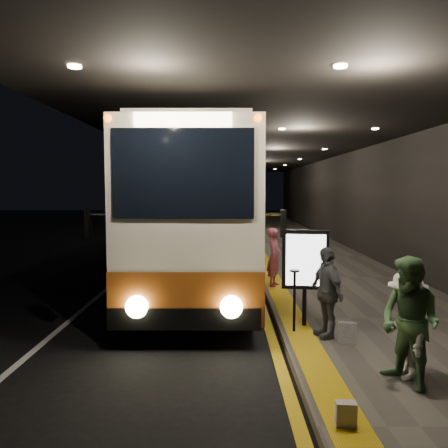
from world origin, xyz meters
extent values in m
plane|color=black|center=(0.00, 0.00, 0.00)|extent=(90.00, 90.00, 0.00)
cube|color=silver|center=(-1.80, 5.00, 0.01)|extent=(0.12, 50.00, 0.01)
cube|color=gold|center=(2.35, 5.00, 0.01)|extent=(0.18, 50.00, 0.01)
cube|color=#514C44|center=(4.75, 5.00, 0.07)|extent=(4.50, 50.00, 0.15)
cube|color=gold|center=(2.85, 5.00, 0.16)|extent=(0.50, 50.00, 0.01)
cube|color=black|center=(7.00, 5.00, 3.00)|extent=(0.10, 50.00, 6.00)
cube|color=black|center=(-1.50, 4.00, 2.20)|extent=(0.80, 0.80, 4.40)
cube|color=black|center=(-1.50, 16.00, 2.20)|extent=(0.80, 0.80, 4.40)
cube|color=black|center=(2.50, 5.00, 4.60)|extent=(9.00, 50.00, 0.40)
cube|color=#F0E4C9|center=(0.79, 1.70, 2.23)|extent=(2.71, 12.73, 3.60)
cube|color=#914615|center=(0.79, 1.70, 0.90)|extent=(2.73, 12.75, 0.95)
cube|color=black|center=(0.79, -4.68, 3.02)|extent=(2.33, 0.07, 1.48)
cube|color=black|center=(0.79, -4.60, 0.58)|extent=(2.60, 0.26, 0.37)
cylinder|color=black|center=(-0.41, -2.32, 0.53)|extent=(0.30, 1.06, 1.06)
cylinder|color=black|center=(2.00, -2.32, 0.53)|extent=(0.30, 1.06, 1.06)
cylinder|color=black|center=(-0.41, 5.94, 0.53)|extent=(0.30, 1.06, 1.06)
cylinder|color=black|center=(2.00, 5.94, 0.53)|extent=(0.30, 1.06, 1.06)
sphere|color=#FFEAA5|center=(0.00, -4.69, 0.79)|extent=(0.38, 0.38, 0.38)
sphere|color=#FFEAA5|center=(1.59, -4.69, 0.79)|extent=(0.38, 0.38, 0.38)
cube|color=#FFF2BF|center=(0.79, -4.69, 3.90)|extent=(1.59, 0.06, 0.23)
cube|color=#F0E4C9|center=(1.12, 17.68, 1.97)|extent=(2.51, 11.31, 3.20)
cube|color=#914615|center=(1.12, 17.68, 0.80)|extent=(2.53, 11.33, 0.85)
cube|color=black|center=(1.12, 12.01, 2.68)|extent=(2.07, 0.09, 1.32)
cube|color=black|center=(1.12, 12.09, 0.52)|extent=(2.31, 0.28, 0.33)
cylinder|color=black|center=(0.07, 14.11, 0.47)|extent=(0.26, 0.94, 0.94)
cylinder|color=black|center=(2.18, 14.11, 0.47)|extent=(0.26, 0.94, 0.94)
cylinder|color=black|center=(0.07, 21.44, 0.47)|extent=(0.26, 0.94, 0.94)
cylinder|color=black|center=(2.18, 21.44, 0.47)|extent=(0.26, 0.94, 0.94)
cube|color=#F0E4C9|center=(1.03, 30.05, 2.19)|extent=(3.43, 12.66, 3.55)
cube|color=#914615|center=(1.03, 30.05, 0.89)|extent=(3.45, 12.68, 0.94)
cube|color=black|center=(1.03, 23.76, 2.97)|extent=(2.29, 0.21, 1.46)
cube|color=black|center=(1.03, 23.84, 0.57)|extent=(2.57, 0.42, 0.37)
cylinder|color=black|center=(-0.15, 26.08, 0.52)|extent=(0.29, 1.04, 1.04)
cylinder|color=black|center=(2.21, 26.08, 0.52)|extent=(0.29, 1.04, 1.04)
cylinder|color=black|center=(-0.15, 34.22, 0.52)|extent=(0.29, 1.04, 1.04)
cylinder|color=black|center=(2.21, 34.22, 0.52)|extent=(0.29, 1.04, 1.04)
imported|color=#D6647C|center=(2.80, -0.23, 0.94)|extent=(0.54, 0.66, 1.57)
imported|color=#3B6236|center=(3.92, -6.25, 1.02)|extent=(0.87, 0.99, 1.74)
imported|color=#BBB9B4|center=(4.00, -5.97, 0.89)|extent=(0.46, 0.97, 1.49)
imported|color=#46474A|center=(3.27, -4.29, 0.96)|extent=(0.74, 1.05, 1.61)
cube|color=black|center=(3.56, -4.63, 0.33)|extent=(0.32, 0.21, 0.36)
cube|color=#BBB1B0|center=(2.82, -7.25, 0.29)|extent=(0.23, 0.15, 0.28)
cylinder|color=black|center=(3.00, -3.67, 0.51)|extent=(0.08, 0.08, 0.72)
cube|color=black|center=(3.00, -3.67, 1.43)|extent=(0.88, 0.21, 1.13)
cube|color=white|center=(3.00, -3.73, 1.43)|extent=(0.74, 0.11, 0.97)
cylinder|color=black|center=(2.75, -4.03, 0.72)|extent=(0.05, 0.05, 1.13)
camera|label=1|loc=(1.50, -11.88, 2.77)|focal=35.00mm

